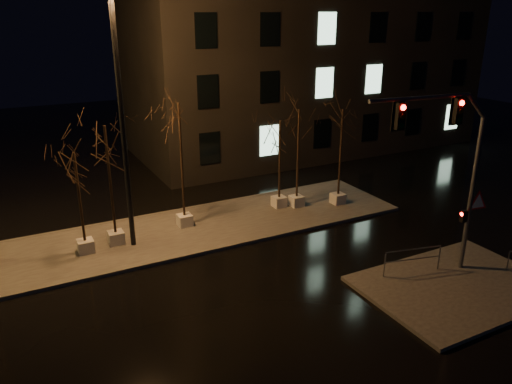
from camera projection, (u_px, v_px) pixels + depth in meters
ground at (237, 293)px, 18.43m from camera, size 90.00×90.00×0.00m
median at (182, 231)px, 23.40m from camera, size 22.00×5.00×0.15m
sidewalk_corner at (456, 286)px, 18.75m from camera, size 7.00×5.00×0.15m
building at (301, 44)px, 36.95m from camera, size 25.00×12.00×15.00m
tree_1 at (77, 176)px, 20.08m from camera, size 1.80×1.80×4.50m
tree_2 at (107, 153)px, 20.64m from camera, size 1.80×1.80×5.43m
tree_3 at (180, 132)px, 22.30m from camera, size 1.80×1.80×6.04m
tree_4 at (280, 141)px, 24.97m from camera, size 1.80×1.80×4.67m
tree_5 at (299, 132)px, 24.91m from camera, size 1.80×1.80×5.26m
tree_6 at (342, 131)px, 25.26m from camera, size 1.80×1.80×5.20m
traffic_signal_mast at (453, 160)px, 18.07m from camera, size 5.69×0.80×6.99m
streetlight_main at (120, 103)px, 19.81m from camera, size 2.66×0.99×10.76m
guard_rail_a at (413, 257)px, 19.33m from camera, size 2.36×0.59×1.04m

